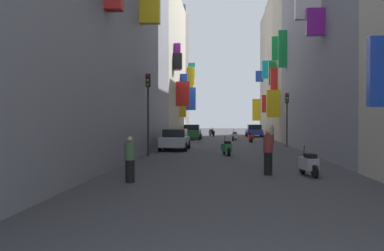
{
  "coord_description": "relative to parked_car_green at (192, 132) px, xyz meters",
  "views": [
    {
      "loc": [
        -0.36,
        -3.5,
        2.14
      ],
      "look_at": [
        -2.56,
        29.53,
        1.66
      ],
      "focal_mm": 41.98,
      "sensor_mm": 36.0,
      "label": 1
    }
  ],
  "objects": [
    {
      "name": "pedestrian_near_right",
      "position": [
        4.92,
        -29.89,
        0.09
      ],
      "size": [
        0.44,
        0.44,
        1.77
      ],
      "color": "black",
      "rests_on": "ground"
    },
    {
      "name": "ground_plane",
      "position": [
        3.51,
        -13.65,
        -0.8
      ],
      "size": [
        140.0,
        140.0,
        0.0
      ],
      "primitive_type": "plane",
      "color": "#38383D"
    },
    {
      "name": "building_right_far",
      "position": [
        11.5,
        12.98,
        7.03
      ],
      "size": [
        7.11,
        6.75,
        15.67
      ],
      "color": "#B2A899",
      "rests_on": "ground"
    },
    {
      "name": "scooter_red",
      "position": [
        5.78,
        -6.0,
        -0.34
      ],
      "size": [
        0.49,
        1.88,
        1.13
      ],
      "color": "red",
      "rests_on": "ground"
    },
    {
      "name": "building_left_mid_a",
      "position": [
        -4.48,
        0.99,
        7.06
      ],
      "size": [
        7.36,
        18.29,
        15.74
      ],
      "color": "#BCB29E",
      "rests_on": "ground"
    },
    {
      "name": "building_left_mid_b",
      "position": [
        -4.45,
        13.24,
        7.59
      ],
      "size": [
        7.27,
        6.22,
        16.81
      ],
      "color": "slate",
      "rests_on": "ground"
    },
    {
      "name": "pedestrian_near_left",
      "position": [
        0.05,
        -32.19,
        -0.03
      ],
      "size": [
        0.42,
        0.42,
        1.55
      ],
      "color": "black",
      "rests_on": "ground"
    },
    {
      "name": "scooter_black",
      "position": [
        1.91,
        8.1,
        -0.34
      ],
      "size": [
        0.76,
        1.87,
        1.13
      ],
      "color": "black",
      "rests_on": "ground"
    },
    {
      "name": "scooter_white",
      "position": [
        4.39,
        -2.9,
        -0.34
      ],
      "size": [
        0.67,
        1.93,
        1.13
      ],
      "color": "silver",
      "rests_on": "ground"
    },
    {
      "name": "scooter_green",
      "position": [
        3.43,
        -20.72,
        -0.34
      ],
      "size": [
        0.64,
        1.89,
        1.13
      ],
      "color": "#287F3D",
      "rests_on": "ground"
    },
    {
      "name": "parked_car_blue",
      "position": [
        7.01,
        6.8,
        -0.03
      ],
      "size": [
        1.94,
        4.37,
        1.46
      ],
      "color": "navy",
      "rests_on": "ground"
    },
    {
      "name": "traffic_light_near_corner",
      "position": [
        8.09,
        -12.71,
        2.0
      ],
      "size": [
        0.26,
        0.34,
        4.09
      ],
      "color": "#2D2D2D",
      "rests_on": "ground"
    },
    {
      "name": "traffic_light_far_corner",
      "position": [
        -1.08,
        -21.64,
        2.39
      ],
      "size": [
        0.26,
        0.34,
        4.73
      ],
      "color": "#2D2D2D",
      "rests_on": "ground"
    },
    {
      "name": "parked_car_green",
      "position": [
        0.0,
        0.0,
        0.0
      ],
      "size": [
        1.95,
        4.05,
        1.54
      ],
      "color": "#236638",
      "rests_on": "ground"
    },
    {
      "name": "parked_car_white",
      "position": [
        -0.32,
        6.21,
        -0.03
      ],
      "size": [
        1.86,
        4.13,
        1.48
      ],
      "color": "white",
      "rests_on": "ground"
    },
    {
      "name": "pedestrian_mid_street",
      "position": [
        7.42,
        -8.6,
        0.03
      ],
      "size": [
        0.44,
        0.44,
        1.67
      ],
      "color": "#2A2A2A",
      "rests_on": "ground"
    },
    {
      "name": "parked_car_silver",
      "position": [
        -0.08,
        -16.39,
        -0.05
      ],
      "size": [
        1.9,
        4.25,
        1.43
      ],
      "color": "#B7B7BC",
      "rests_on": "ground"
    },
    {
      "name": "scooter_silver",
      "position": [
        6.39,
        -30.15,
        -0.34
      ],
      "size": [
        0.61,
        1.76,
        1.13
      ],
      "color": "#ADADB2",
      "rests_on": "ground"
    },
    {
      "name": "building_right_mid_b",
      "position": [
        11.49,
        -2.64,
        6.47
      ],
      "size": [
        7.23,
        7.27,
        14.57
      ],
      "color": "#B2A899",
      "rests_on": "ground"
    },
    {
      "name": "building_right_mid_c",
      "position": [
        11.5,
        5.3,
        7.18
      ],
      "size": [
        6.99,
        8.6,
        15.96
      ],
      "color": "#BCB29E",
      "rests_on": "ground"
    }
  ]
}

